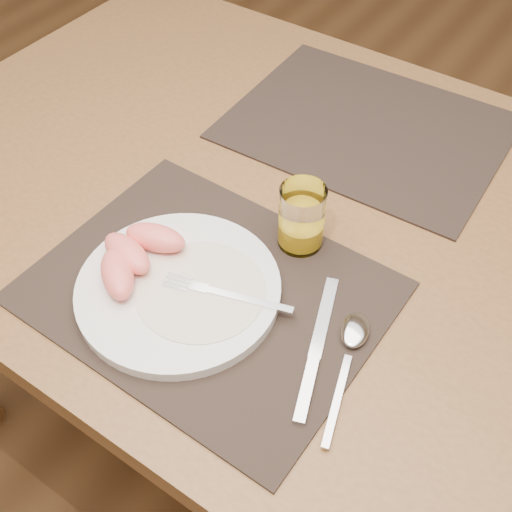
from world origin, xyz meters
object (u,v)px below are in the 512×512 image
object	(u,v)px
plate	(179,289)
spoon	(352,340)
placemat_near	(208,291)
placemat_far	(367,127)
juice_glass	(301,220)
table	(306,243)
fork	(216,292)
knife	(314,358)

from	to	relation	value
plate	spoon	bearing A→B (deg)	14.92
placemat_near	spoon	distance (m)	0.20
placemat_far	juice_glass	xyz separation A→B (m)	(0.05, -0.29, 0.05)
placemat_near	spoon	xyz separation A→B (m)	(0.20, 0.04, 0.01)
table	plate	world-z (taller)	plate
table	placemat_near	bearing A→B (deg)	-96.20
spoon	plate	bearing A→B (deg)	-165.08
plate	juice_glass	world-z (taller)	juice_glass
placemat_far	spoon	size ratio (longest dim) A/B	2.38
placemat_far	fork	bearing A→B (deg)	-88.09
placemat_near	spoon	size ratio (longest dim) A/B	2.38
fork	juice_glass	world-z (taller)	juice_glass
placemat_near	plate	xyz separation A→B (m)	(-0.03, -0.02, 0.01)
table	placemat_far	world-z (taller)	placemat_far
spoon	juice_glass	bearing A→B (deg)	142.76
plate	knife	distance (m)	0.20
placemat_near	juice_glass	size ratio (longest dim) A/B	4.62
spoon	table	bearing A→B (deg)	133.44
table	juice_glass	xyz separation A→B (m)	(0.03, -0.07, 0.13)
fork	table	bearing A→B (deg)	89.07
juice_glass	table	bearing A→B (deg)	111.95
fork	knife	bearing A→B (deg)	-1.89
table	plate	bearing A→B (deg)	-102.08
fork	knife	size ratio (longest dim) A/B	0.81
plate	juice_glass	size ratio (longest dim) A/B	2.77
plate	spoon	size ratio (longest dim) A/B	1.43
fork	spoon	world-z (taller)	fork
plate	placemat_near	bearing A→B (deg)	41.16
placemat_far	plate	bearing A→B (deg)	-94.16
placemat_far	juice_glass	size ratio (longest dim) A/B	4.62
spoon	juice_glass	size ratio (longest dim) A/B	1.94
table	juice_glass	bearing A→B (deg)	-68.05
placemat_far	knife	bearing A→B (deg)	-69.74
placemat_far	spoon	world-z (taller)	spoon
placemat_far	table	bearing A→B (deg)	-85.16
table	spoon	xyz separation A→B (m)	(0.17, -0.18, 0.09)
table	knife	distance (m)	0.29
placemat_far	juice_glass	bearing A→B (deg)	-80.62
juice_glass	plate	bearing A→B (deg)	-115.80
placemat_near	plate	bearing A→B (deg)	-138.84
placemat_far	spoon	bearing A→B (deg)	-64.46
plate	spoon	xyz separation A→B (m)	(0.23, 0.06, -0.00)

